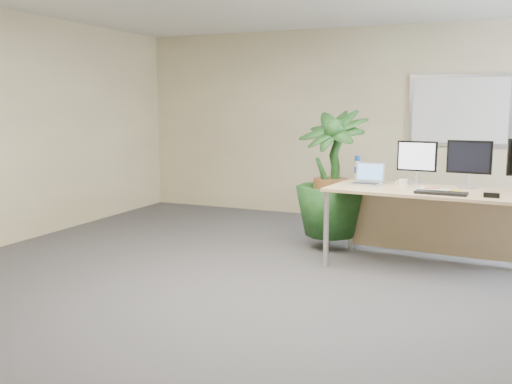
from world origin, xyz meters
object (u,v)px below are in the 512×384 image
at_px(floor_plant, 331,183).
at_px(laptop, 368,179).
at_px(monitor_right, 469,161).
at_px(desk, 439,205).
at_px(monitor_left, 417,160).

relative_size(floor_plant, laptop, 4.59).
bearing_deg(monitor_right, desk, -149.72).
relative_size(desk, laptop, 6.58).
height_order(floor_plant, monitor_left, floor_plant).
xyz_separation_m(desk, floor_plant, (-1.20, 0.31, 0.12)).
bearing_deg(monitor_left, laptop, -157.66).
bearing_deg(monitor_right, floor_plant, 173.63).
bearing_deg(floor_plant, monitor_right, -6.37).
distance_m(floor_plant, laptop, 0.56).
bearing_deg(monitor_left, desk, -41.25).
distance_m(monitor_left, laptop, 0.54).
bearing_deg(laptop, floor_plant, 150.03).
distance_m(desk, monitor_right, 0.53).
xyz_separation_m(floor_plant, laptop, (0.47, -0.27, 0.11)).
relative_size(monitor_right, laptop, 1.45).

